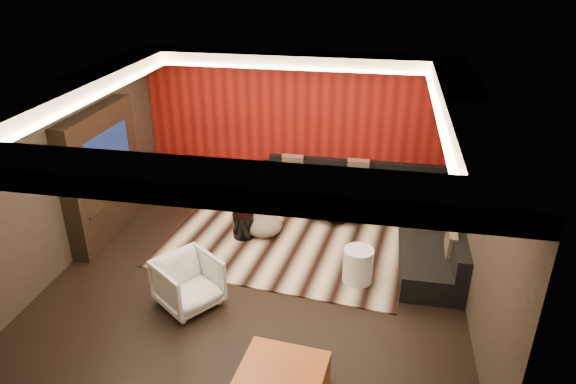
% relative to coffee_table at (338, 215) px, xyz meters
% --- Properties ---
extents(floor, '(6.00, 6.00, 0.02)m').
position_rel_coffee_table_xyz_m(floor, '(-1.00, -1.75, -0.12)').
color(floor, black).
rests_on(floor, ground).
extents(ceiling, '(6.00, 6.00, 0.02)m').
position_rel_coffee_table_xyz_m(ceiling, '(-1.00, -1.75, 2.70)').
color(ceiling, silver).
rests_on(ceiling, ground).
extents(wall_back, '(6.00, 0.02, 2.80)m').
position_rel_coffee_table_xyz_m(wall_back, '(-1.00, 1.26, 1.29)').
color(wall_back, black).
rests_on(wall_back, ground).
extents(wall_left, '(0.02, 6.00, 2.80)m').
position_rel_coffee_table_xyz_m(wall_left, '(-4.01, -1.75, 1.29)').
color(wall_left, black).
rests_on(wall_left, ground).
extents(wall_right, '(0.02, 6.00, 2.80)m').
position_rel_coffee_table_xyz_m(wall_right, '(2.01, -1.75, 1.29)').
color(wall_right, black).
rests_on(wall_right, ground).
extents(red_feature_wall, '(5.98, 0.05, 2.78)m').
position_rel_coffee_table_xyz_m(red_feature_wall, '(-1.00, 1.22, 1.29)').
color(red_feature_wall, '#6B0C0A').
rests_on(red_feature_wall, ground).
extents(soffit_back, '(6.00, 0.60, 0.22)m').
position_rel_coffee_table_xyz_m(soffit_back, '(-1.00, 0.95, 2.58)').
color(soffit_back, silver).
rests_on(soffit_back, ground).
extents(soffit_front, '(6.00, 0.60, 0.22)m').
position_rel_coffee_table_xyz_m(soffit_front, '(-1.00, -4.45, 2.58)').
color(soffit_front, silver).
rests_on(soffit_front, ground).
extents(soffit_left, '(0.60, 4.80, 0.22)m').
position_rel_coffee_table_xyz_m(soffit_left, '(-3.70, -1.75, 2.58)').
color(soffit_left, silver).
rests_on(soffit_left, ground).
extents(soffit_right, '(0.60, 4.80, 0.22)m').
position_rel_coffee_table_xyz_m(soffit_right, '(1.70, -1.75, 2.58)').
color(soffit_right, silver).
rests_on(soffit_right, ground).
extents(cove_back, '(4.80, 0.08, 0.04)m').
position_rel_coffee_table_xyz_m(cove_back, '(-1.00, 0.61, 2.49)').
color(cove_back, '#FFD899').
rests_on(cove_back, ground).
extents(cove_front, '(4.80, 0.08, 0.04)m').
position_rel_coffee_table_xyz_m(cove_front, '(-1.00, -4.11, 2.49)').
color(cove_front, '#FFD899').
rests_on(cove_front, ground).
extents(cove_left, '(0.08, 4.80, 0.04)m').
position_rel_coffee_table_xyz_m(cove_left, '(-3.36, -1.75, 2.49)').
color(cove_left, '#FFD899').
rests_on(cove_left, ground).
extents(cove_right, '(0.08, 4.80, 0.04)m').
position_rel_coffee_table_xyz_m(cove_right, '(1.36, -1.75, 2.49)').
color(cove_right, '#FFD899').
rests_on(cove_right, ground).
extents(tv_surround, '(0.30, 2.00, 2.20)m').
position_rel_coffee_table_xyz_m(tv_surround, '(-3.85, -1.15, 0.99)').
color(tv_surround, black).
rests_on(tv_surround, ground).
extents(tv_screen, '(0.04, 1.30, 0.80)m').
position_rel_coffee_table_xyz_m(tv_screen, '(-3.69, -1.15, 1.34)').
color(tv_screen, black).
rests_on(tv_screen, ground).
extents(tv_shelf, '(0.04, 1.60, 0.04)m').
position_rel_coffee_table_xyz_m(tv_shelf, '(-3.69, -1.15, 0.59)').
color(tv_shelf, black).
rests_on(tv_shelf, ground).
extents(rug, '(4.30, 3.42, 0.02)m').
position_rel_coffee_table_xyz_m(rug, '(-0.76, -0.83, -0.10)').
color(rug, beige).
rests_on(rug, floor).
extents(coffee_table, '(1.19, 1.19, 0.18)m').
position_rel_coffee_table_xyz_m(coffee_table, '(0.00, 0.00, 0.00)').
color(coffee_table, black).
rests_on(coffee_table, rug).
extents(drum_stool, '(0.41, 0.41, 0.43)m').
position_rel_coffee_table_xyz_m(drum_stool, '(-1.52, -0.91, 0.12)').
color(drum_stool, black).
rests_on(drum_stool, rug).
extents(striped_pouf, '(0.79, 0.79, 0.34)m').
position_rel_coffee_table_xyz_m(striped_pouf, '(-1.20, -0.77, 0.08)').
color(striped_pouf, '#B7A58E').
rests_on(striped_pouf, rug).
extents(white_side_table, '(0.55, 0.55, 0.55)m').
position_rel_coffee_table_xyz_m(white_side_table, '(0.48, -1.85, 0.17)').
color(white_side_table, white).
rests_on(white_side_table, floor).
extents(armchair, '(1.09, 1.08, 0.71)m').
position_rel_coffee_table_xyz_m(armchair, '(-1.78, -2.82, 0.25)').
color(armchair, silver).
rests_on(armchair, floor).
extents(sectional_sofa, '(3.65, 3.50, 0.75)m').
position_rel_coffee_table_xyz_m(sectional_sofa, '(0.73, 0.11, 0.15)').
color(sectional_sofa, black).
rests_on(sectional_sofa, floor).
extents(throw_pillows, '(3.07, 2.79, 0.50)m').
position_rel_coffee_table_xyz_m(throw_pillows, '(0.35, 0.18, 0.51)').
color(throw_pillows, tan).
rests_on(throw_pillows, sectional_sofa).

